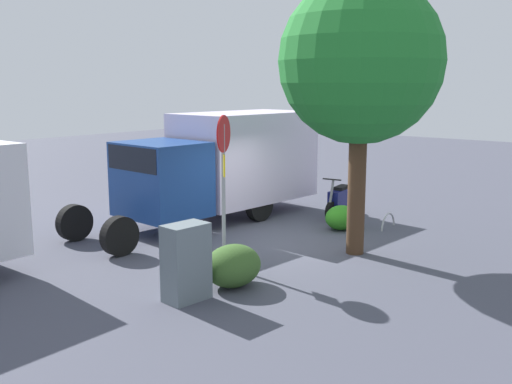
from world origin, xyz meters
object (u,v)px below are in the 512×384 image
stop_sign (224,167)px  street_tree (361,62)px  bike_rack_hoop (388,228)px  utility_cabinet (186,262)px  box_truck_near (222,162)px  motorcycle (340,199)px

stop_sign → street_tree: street_tree is taller
bike_rack_hoop → utility_cabinet: bearing=-2.6°
street_tree → bike_rack_hoop: bearing=-169.3°
box_truck_near → street_tree: (0.68, 4.68, 2.61)m
stop_sign → bike_rack_hoop: stop_sign is taller
motorcycle → bike_rack_hoop: motorcycle is taller
stop_sign → bike_rack_hoop: 5.78m
bike_rack_hoop → stop_sign: bearing=-12.1°
box_truck_near → motorcycle: (-2.34, 2.45, -1.12)m
utility_cabinet → street_tree: bearing=169.5°
stop_sign → street_tree: bearing=147.9°
motorcycle → bike_rack_hoop: size_ratio=2.12×
stop_sign → utility_cabinet: size_ratio=2.29×
street_tree → bike_rack_hoop: 5.03m
utility_cabinet → bike_rack_hoop: size_ratio=1.63×
stop_sign → street_tree: (-2.60, 1.63, 2.13)m
bike_rack_hoop → street_tree: bearing=10.7°
box_truck_near → utility_cabinet: bearing=40.2°
stop_sign → utility_cabinet: bearing=23.0°
utility_cabinet → stop_sign: bearing=-157.0°
bike_rack_hoop → box_truck_near: bearing=-64.7°
motorcycle → utility_cabinet: utility_cabinet is taller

